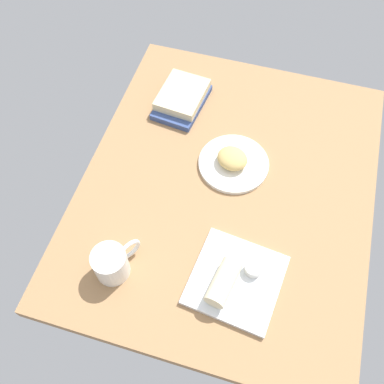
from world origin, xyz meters
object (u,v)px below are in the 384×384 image
Objects in this scene: scone_pastry at (232,158)px; sauce_cup at (253,268)px; coffee_mug at (112,263)px; square_plate at (236,280)px; book_stack at (182,98)px; breakfast_wrap at (223,283)px; round_plate at (234,164)px.

scone_pastry reaches higher than sauce_cup.
sauce_cup is 0.36× the size of coffee_mug.
scone_pastry is at bearing -164.63° from square_plate.
square_plate is 34.32cm from coffee_mug.
book_stack reaches higher than sauce_cup.
coffee_mug reaches higher than breakfast_wrap.
breakfast_wrap is (40.62, 7.25, 0.82)cm from scone_pastry.
breakfast_wrap is at bearing 26.24° from book_stack.
round_plate is 50.42cm from coffee_mug.
sauce_cup is 0.21× the size of book_stack.
sauce_cup reaches higher than round_plate.
book_stack is at bearing -145.77° from sauce_cup.
book_stack is (-21.04, -23.15, -1.11)cm from scone_pastry.
book_stack is at bearing -179.97° from coffee_mug.
sauce_cup reaches higher than square_plate.
round_plate is 4.65× the size of sauce_cup.
sauce_cup is at bearing 22.76° from scone_pastry.
square_plate is 5.68cm from breakfast_wrap.
square_plate is at bearing -45.86° from sauce_cup.
breakfast_wrap is 68.76cm from book_stack.
coffee_mug is at bearing -27.73° from scone_pastry.
round_plate is 1.67× the size of coffee_mug.
sauce_cup is 0.38× the size of breakfast_wrap.
round_plate is 39.10cm from square_plate.
round_plate is 36.79cm from sauce_cup.
scone_pastry is at bearing 47.74° from book_stack.
scone_pastry reaches higher than square_plate.
coffee_mug is at bearing -79.24° from square_plate.
scone_pastry is 0.79× the size of breakfast_wrap.
breakfast_wrap is 30.56cm from coffee_mug.
scone_pastry reaches higher than book_stack.
book_stack is (-61.65, -30.39, -1.93)cm from breakfast_wrap.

